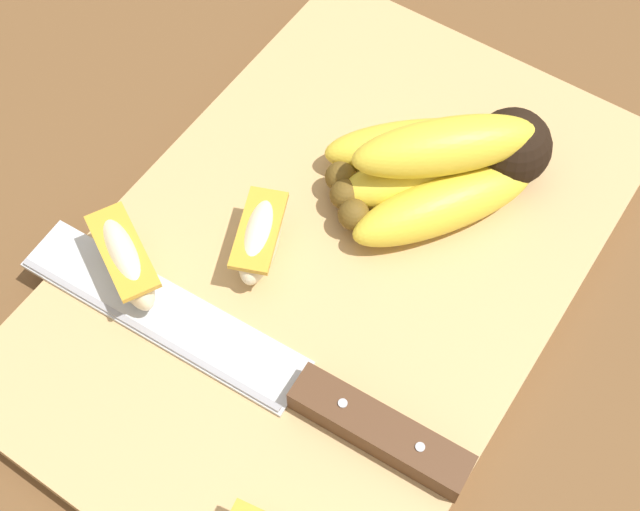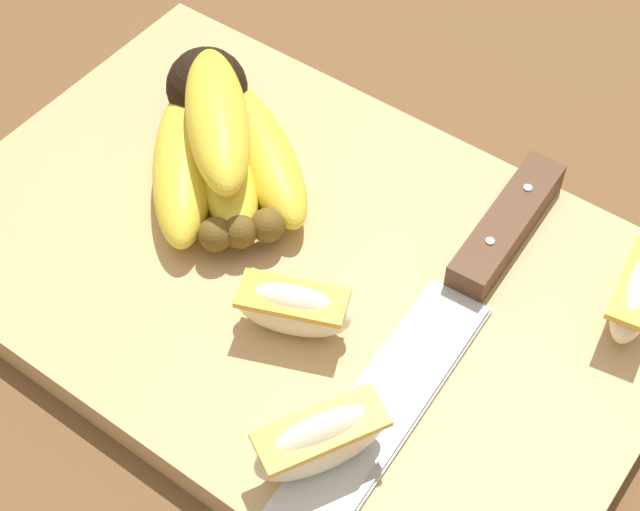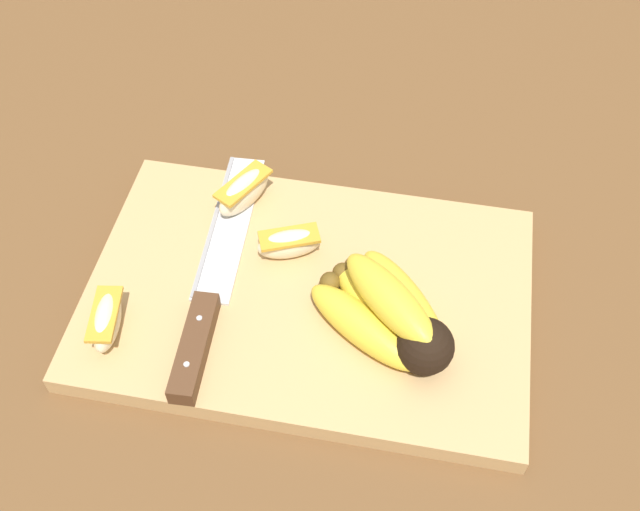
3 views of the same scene
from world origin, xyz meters
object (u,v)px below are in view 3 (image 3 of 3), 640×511
at_px(banana_bunch, 390,315).
at_px(apple_wedge_middle, 290,243).
at_px(apple_wedge_near, 244,191).
at_px(chefs_knife, 207,301).
at_px(apple_wedge_far, 107,320).

distance_m(banana_bunch, apple_wedge_middle, 0.12).
xyz_separation_m(apple_wedge_near, apple_wedge_middle, (0.06, -0.05, -0.00)).
bearing_deg(apple_wedge_near, banana_bunch, -36.88).
distance_m(banana_bunch, chefs_knife, 0.16).
distance_m(banana_bunch, apple_wedge_near, 0.20).
xyz_separation_m(chefs_knife, apple_wedge_near, (0.00, 0.12, 0.01)).
xyz_separation_m(banana_bunch, apple_wedge_near, (-0.16, 0.12, -0.00)).
distance_m(chefs_knife, apple_wedge_far, 0.09).
distance_m(apple_wedge_near, apple_wedge_middle, 0.08).
bearing_deg(chefs_knife, banana_bunch, 1.49).
distance_m(apple_wedge_middle, apple_wedge_far, 0.17).
bearing_deg(apple_wedge_middle, chefs_knife, -130.91).
xyz_separation_m(chefs_knife, apple_wedge_far, (-0.08, -0.04, 0.01)).
bearing_deg(chefs_knife, apple_wedge_middle, 49.09).
xyz_separation_m(banana_bunch, apple_wedge_far, (-0.24, -0.05, -0.01)).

